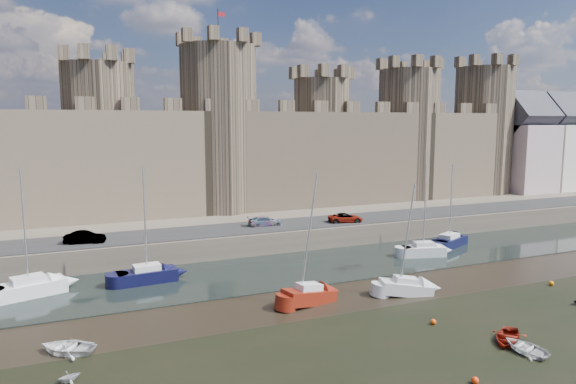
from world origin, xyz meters
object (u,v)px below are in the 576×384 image
at_px(car_2, 265,221).
at_px(sailboat_4, 309,294).
at_px(sailboat_2, 423,250).
at_px(sailboat_5, 406,287).
at_px(sailboat_0, 29,287).
at_px(car_3, 346,218).
at_px(sailboat_1, 147,274).
at_px(car_1, 85,237).
at_px(sailboat_3, 449,241).

xyz_separation_m(car_2, sailboat_4, (-3.53, -20.18, -2.31)).
bearing_deg(car_2, sailboat_4, 174.61).
height_order(sailboat_2, sailboat_5, sailboat_2).
relative_size(car_2, sailboat_0, 0.37).
distance_m(car_3, sailboat_1, 26.51).
bearing_deg(car_3, sailboat_2, -141.43).
relative_size(car_1, sailboat_5, 0.41).
bearing_deg(car_1, sailboat_3, -88.31).
height_order(car_3, sailboat_3, sailboat_3).
height_order(sailboat_3, sailboat_5, sailboat_3).
xyz_separation_m(sailboat_3, sailboat_5, (-15.21, -12.40, -0.05)).
xyz_separation_m(car_2, car_3, (10.06, -1.92, -0.00)).
bearing_deg(sailboat_3, sailboat_1, 157.22).
bearing_deg(car_3, car_1, 101.50).
relative_size(sailboat_3, sailboat_4, 0.90).
height_order(car_2, sailboat_0, sailboat_0).
height_order(car_1, sailboat_2, sailboat_2).
relative_size(car_1, sailboat_2, 0.40).
relative_size(car_1, car_2, 0.98).
bearing_deg(car_2, sailboat_5, -161.53).
bearing_deg(sailboat_3, car_1, 146.09).
height_order(car_1, car_3, car_1).
xyz_separation_m(car_3, sailboat_5, (-4.76, -19.48, -2.38)).
bearing_deg(car_3, car_2, 91.82).
bearing_deg(sailboat_1, car_2, 27.15).
distance_m(car_2, car_3, 10.25).
xyz_separation_m(car_3, sailboat_1, (-25.35, -7.40, -2.26)).
distance_m(sailboat_3, sailboat_4, 26.52).
bearing_deg(car_1, sailboat_1, -134.81).
bearing_deg(sailboat_4, sailboat_3, 12.34).
height_order(car_3, sailboat_0, sailboat_0).
relative_size(car_3, sailboat_4, 0.39).
relative_size(car_3, sailboat_5, 0.44).
relative_size(sailboat_1, sailboat_2, 1.06).
distance_m(sailboat_2, sailboat_5, 13.65).
bearing_deg(sailboat_1, sailboat_0, 175.37).
relative_size(car_1, sailboat_3, 0.41).
bearing_deg(sailboat_3, car_2, 133.02).
xyz_separation_m(sailboat_0, sailboat_5, (30.61, -12.15, -0.13)).
xyz_separation_m(car_1, sailboat_0, (-4.84, -7.93, -2.32)).
relative_size(car_3, sailboat_0, 0.39).
bearing_deg(sailboat_5, car_2, 119.01).
relative_size(sailboat_0, sailboat_5, 1.12).
relative_size(sailboat_1, sailboat_5, 1.10).
height_order(car_2, sailboat_5, sailboat_5).
distance_m(car_3, sailboat_0, 36.19).
xyz_separation_m(car_1, car_2, (20.46, 1.32, -0.07)).
xyz_separation_m(car_1, sailboat_1, (5.17, -8.01, -2.33)).
height_order(car_3, sailboat_1, sailboat_1).
xyz_separation_m(sailboat_0, sailboat_4, (21.77, -10.93, -0.06)).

